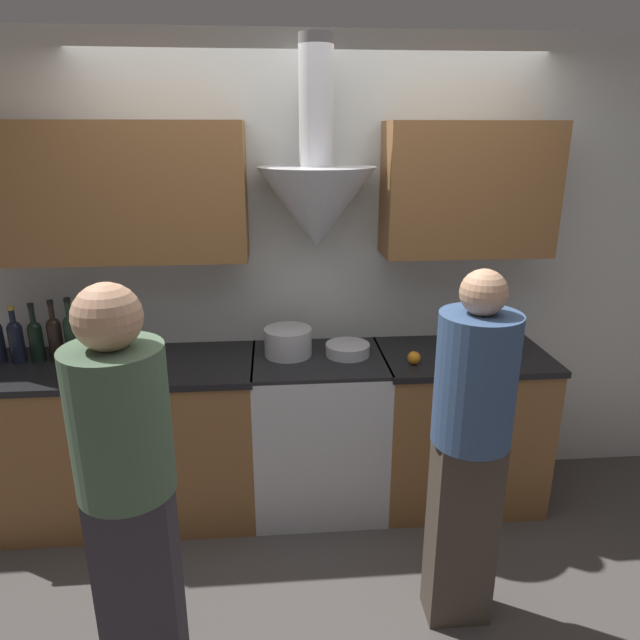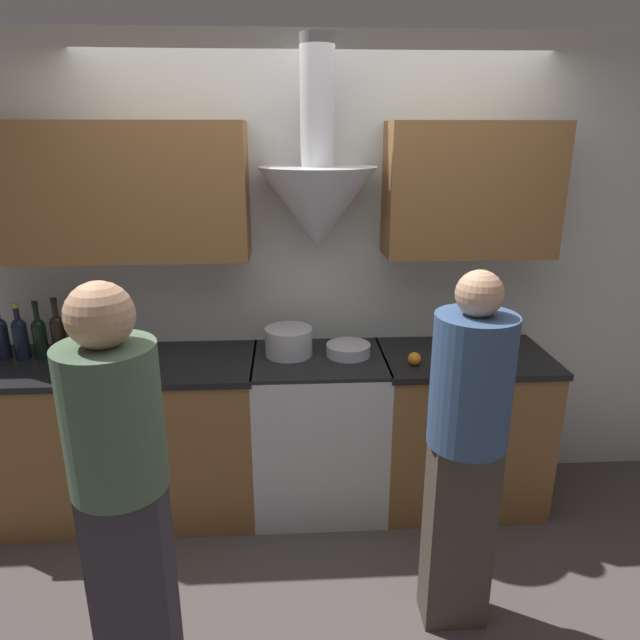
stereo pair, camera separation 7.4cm
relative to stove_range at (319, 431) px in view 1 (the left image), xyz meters
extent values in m
plane|color=#4C4744|center=(0.00, -0.33, -0.46)|extent=(12.00, 12.00, 0.00)
cube|color=silver|center=(0.00, 0.33, 0.84)|extent=(8.40, 0.06, 2.60)
cone|color=silver|center=(0.00, 0.13, 1.25)|extent=(0.62, 0.62, 0.43)
cylinder|color=silver|center=(0.00, 0.13, 1.78)|extent=(0.17, 0.17, 0.62)
cube|color=brown|center=(-1.08, 0.15, 1.34)|extent=(1.43, 0.32, 0.70)
cube|color=brown|center=(0.82, 0.15, 1.34)|extent=(0.91, 0.32, 0.70)
cube|color=brown|center=(-1.08, 0.00, -0.02)|extent=(1.43, 0.60, 0.88)
cube|color=black|center=(-1.08, 0.00, 0.44)|extent=(1.46, 0.62, 0.03)
cube|color=brown|center=(0.82, 0.00, -0.02)|extent=(0.91, 0.60, 0.88)
cube|color=black|center=(0.82, 0.00, 0.44)|extent=(0.93, 0.62, 0.03)
cube|color=silver|center=(0.00, 0.00, -0.01)|extent=(0.73, 0.60, 0.90)
cube|color=black|center=(0.00, -0.30, -0.05)|extent=(0.51, 0.01, 0.40)
cube|color=black|center=(0.00, 0.00, 0.44)|extent=(0.73, 0.60, 0.02)
cube|color=silver|center=(0.00, 0.27, 0.38)|extent=(0.73, 0.06, 0.10)
cylinder|color=black|center=(-1.61, 0.08, 0.55)|extent=(0.08, 0.08, 0.19)
sphere|color=black|center=(-1.61, 0.08, 0.65)|extent=(0.07, 0.07, 0.07)
cylinder|color=black|center=(-1.61, 0.08, 0.70)|extent=(0.03, 0.03, 0.08)
cylinder|color=gold|center=(-1.61, 0.08, 0.76)|extent=(0.03, 0.03, 0.02)
cylinder|color=black|center=(-1.51, 0.08, 0.55)|extent=(0.07, 0.07, 0.19)
sphere|color=black|center=(-1.51, 0.08, 0.64)|extent=(0.07, 0.07, 0.07)
cylinder|color=black|center=(-1.51, 0.08, 0.71)|extent=(0.03, 0.03, 0.10)
cylinder|color=black|center=(-1.51, 0.08, 0.77)|extent=(0.03, 0.03, 0.02)
cylinder|color=black|center=(-1.41, 0.08, 0.56)|extent=(0.08, 0.08, 0.20)
sphere|color=black|center=(-1.41, 0.08, 0.66)|extent=(0.07, 0.07, 0.07)
cylinder|color=black|center=(-1.41, 0.08, 0.72)|extent=(0.03, 0.03, 0.10)
cylinder|color=black|center=(-1.41, 0.08, 0.78)|extent=(0.03, 0.03, 0.02)
cylinder|color=black|center=(-1.32, 0.06, 0.56)|extent=(0.08, 0.08, 0.22)
sphere|color=black|center=(-1.32, 0.06, 0.67)|extent=(0.07, 0.07, 0.07)
cylinder|color=black|center=(-1.32, 0.06, 0.74)|extent=(0.03, 0.03, 0.10)
cylinder|color=black|center=(-1.32, 0.06, 0.80)|extent=(0.03, 0.03, 0.02)
cylinder|color=silver|center=(-0.16, 0.05, 0.53)|extent=(0.26, 0.26, 0.15)
cylinder|color=silver|center=(0.16, 0.02, 0.49)|extent=(0.24, 0.24, 0.06)
sphere|color=orange|center=(0.50, -0.13, 0.49)|extent=(0.07, 0.07, 0.07)
cube|color=silver|center=(1.00, 0.06, 0.46)|extent=(0.14, 0.07, 0.01)
cube|color=black|center=(0.89, 0.10, 0.46)|extent=(0.08, 0.05, 0.01)
cube|color=#38333D|center=(-0.75, -1.18, 0.00)|extent=(0.28, 0.18, 0.93)
cylinder|color=#4C664C|center=(-0.75, -1.18, 0.73)|extent=(0.33, 0.33, 0.52)
sphere|color=tan|center=(-0.75, -1.18, 1.09)|extent=(0.22, 0.22, 0.22)
cube|color=#473D33|center=(0.55, -0.89, -0.02)|extent=(0.27, 0.18, 0.89)
cylinder|color=#38517A|center=(0.55, -0.89, 0.70)|extent=(0.32, 0.32, 0.55)
sphere|color=tan|center=(0.55, -0.89, 1.06)|extent=(0.18, 0.18, 0.18)
camera|label=1|loc=(-0.23, -2.90, 1.63)|focal=32.00mm
camera|label=2|loc=(-0.16, -2.90, 1.63)|focal=32.00mm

